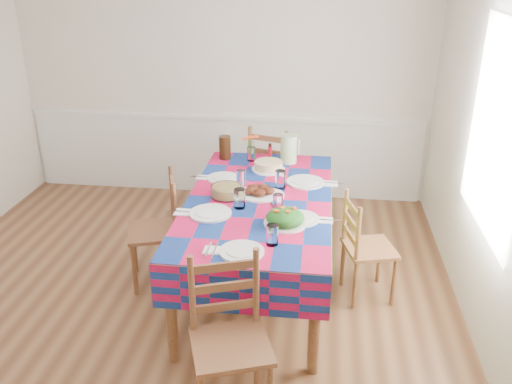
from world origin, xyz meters
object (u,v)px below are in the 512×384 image
tea_pitcher (225,147)px  dining_table (259,209)px  green_pitcher (289,149)px  chair_right (365,249)px  meat_platter (259,192)px  chair_far (273,174)px  chair_near (230,341)px  chair_left (158,230)px

tea_pitcher → dining_table: bearing=-63.9°
green_pitcher → chair_right: (0.67, -0.85, -0.51)m
meat_platter → tea_pitcher: 0.91m
tea_pitcher → chair_far: tea_pitcher is taller
chair_near → chair_far: bearing=70.3°
dining_table → tea_pitcher: size_ratio=9.64×
dining_table → tea_pitcher: 0.98m
dining_table → green_pitcher: green_pitcher is taller
tea_pitcher → chair_far: 0.74m
dining_table → chair_left: bearing=179.0°
tea_pitcher → chair_near: bearing=-79.4°
dining_table → chair_far: chair_far is taller
green_pitcher → tea_pitcher: 0.59m
dining_table → chair_left: 0.87m
chair_left → chair_right: 1.68m
chair_left → chair_near: bearing=13.2°
tea_pitcher → chair_left: 1.05m
chair_near → chair_left: chair_near is taller
chair_left → chair_right: chair_left is taller
dining_table → chair_far: size_ratio=2.06×
tea_pitcher → chair_left: (-0.41, -0.85, -0.45)m
green_pitcher → chair_far: size_ratio=0.25×
dining_table → chair_far: (-0.01, 1.32, -0.22)m
meat_platter → tea_pitcher: (-0.41, 0.81, 0.08)m
chair_near → green_pitcher: bearing=65.5°
chair_near → meat_platter: bearing=70.1°
dining_table → green_pitcher: size_ratio=8.11×
meat_platter → green_pitcher: (0.18, 0.78, 0.10)m
chair_far → chair_right: (0.85, -1.33, -0.07)m
tea_pitcher → chair_left: tea_pitcher is taller
chair_near → chair_right: bearing=37.2°
green_pitcher → chair_right: bearing=-51.7°
dining_table → chair_far: bearing=90.6°
dining_table → chair_left: chair_left is taller
meat_platter → green_pitcher: green_pitcher is taller
tea_pitcher → chair_right: size_ratio=0.25×
green_pitcher → chair_left: green_pitcher is taller
meat_platter → chair_near: chair_near is taller
chair_far → chair_left: size_ratio=1.06×
green_pitcher → chair_left: size_ratio=0.27×
chair_right → chair_near: bearing=131.6°
tea_pitcher → chair_near: tea_pitcher is taller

